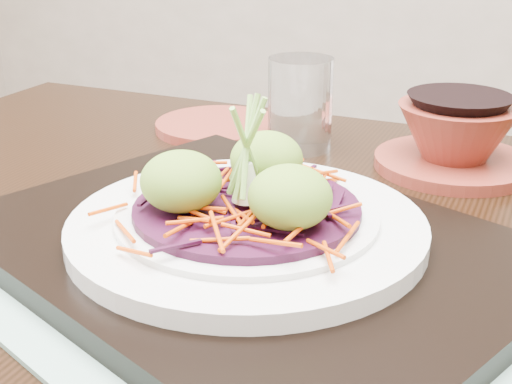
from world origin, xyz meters
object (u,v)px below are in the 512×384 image
(serving_tray, at_px, (247,247))
(terracotta_bowl_set, at_px, (455,141))
(water_glass, at_px, (300,104))
(white_plate, at_px, (247,226))
(dining_table, at_px, (277,316))
(terracotta_side_plate, at_px, (218,126))

(serving_tray, distance_m, terracotta_bowl_set, 0.31)
(serving_tray, xyz_separation_m, water_glass, (-0.05, 0.29, 0.04))
(white_plate, relative_size, terracotta_bowl_set, 1.28)
(dining_table, bearing_deg, white_plate, -88.18)
(white_plate, bearing_deg, terracotta_side_plate, 117.38)
(white_plate, bearing_deg, serving_tray, -104.04)
(serving_tray, relative_size, water_glass, 4.07)
(water_glass, bearing_deg, terracotta_side_plate, 165.28)
(white_plate, bearing_deg, dining_table, 89.03)
(serving_tray, xyz_separation_m, white_plate, (0.00, 0.00, 0.02))
(serving_tray, relative_size, terracotta_bowl_set, 1.97)
(dining_table, relative_size, white_plate, 4.04)
(serving_tray, height_order, terracotta_bowl_set, terracotta_bowl_set)
(white_plate, bearing_deg, water_glass, 99.67)
(terracotta_bowl_set, bearing_deg, dining_table, -120.76)
(dining_table, distance_m, serving_tray, 0.13)
(terracotta_side_plate, distance_m, terracotta_bowl_set, 0.30)
(water_glass, bearing_deg, white_plate, -80.33)
(serving_tray, bearing_deg, white_plate, 100.05)
(white_plate, bearing_deg, terracotta_bowl_set, 65.84)
(serving_tray, distance_m, white_plate, 0.02)
(serving_tray, bearing_deg, terracotta_side_plate, 141.47)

